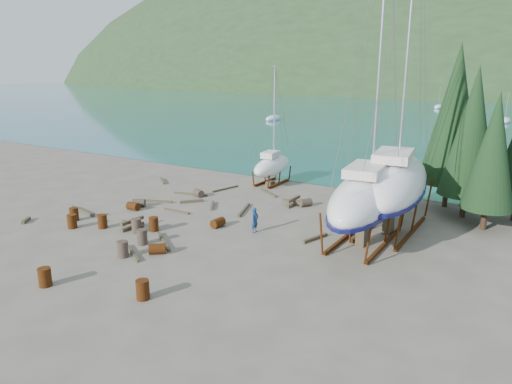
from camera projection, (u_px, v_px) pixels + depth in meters
The scene contains 44 objects.
ground at pixel (207, 235), 27.51m from camera, with size 600.00×600.00×0.00m, color #5C5648.
far_house_left at pixel (357, 86), 213.16m from camera, with size 6.60×5.60×5.60m.
far_house_center at pixel (448, 88), 192.60m from camera, with size 6.60×5.60×5.60m.
cypress_near_right at pixel (472, 132), 29.43m from camera, with size 3.60×3.60×10.00m.
cypress_mid_right at pixel (493, 152), 27.24m from camera, with size 3.06×3.06×8.50m.
cypress_back_left at pixel (454, 115), 31.61m from camera, with size 4.14×4.14×11.50m.
moored_boat_left at pixel (273, 118), 91.96m from camera, with size 2.00×5.00×6.05m.
moored_boat_mid at pixel (505, 121), 87.77m from camera, with size 2.00×5.00×6.05m.
moored_boat_far at pixel (438, 107), 121.58m from camera, with size 2.00×5.00×6.05m.
large_sailboat_near at pixel (368, 194), 25.63m from camera, with size 4.45×11.54×17.73m.
large_sailboat_far at pixel (394, 181), 27.48m from camera, with size 5.25×12.62×19.35m.
small_sailboat_shore at pixel (272, 165), 39.58m from camera, with size 2.73×6.47×10.06m.
worker at pixel (255, 220), 27.77m from camera, with size 0.58×0.38×1.59m, color navy.
drum_0 at pixel (74, 214), 30.07m from camera, with size 0.58×0.58×0.88m, color #613110.
drum_2 at pixel (133, 206), 32.38m from camera, with size 0.58×0.58×0.88m, color #613110.
drum_3 at pixel (45, 277), 20.87m from camera, with size 0.58×0.58×0.88m, color #613110.
drum_5 at pixel (123, 249), 24.15m from camera, with size 0.58×0.58×0.88m, color #2D2823.
drum_6 at pixel (218, 223), 28.86m from camera, with size 0.58×0.58×0.88m, color #613110.
drum_7 at pixel (143, 290), 19.67m from camera, with size 0.58×0.58×0.88m, color #613110.
drum_9 at pixel (199, 193), 35.86m from camera, with size 0.58×0.58×0.88m, color #2D2823.
drum_10 at pixel (102, 221), 28.64m from camera, with size 0.58×0.58×0.88m, color #613110.
drum_11 at pixel (306, 202), 33.29m from camera, with size 0.58×0.58×0.88m, color #2D2823.
drum_12 at pixel (157, 249), 24.60m from camera, with size 0.58×0.58×0.88m, color #613110.
drum_13 at pixel (72, 221), 28.63m from camera, with size 0.58×0.58×0.88m, color #613110.
drum_14 at pixel (154, 224), 28.12m from camera, with size 0.58×0.58×0.88m, color #613110.
drum_15 at pixel (139, 203), 33.19m from camera, with size 0.58×0.58×0.88m, color #2D2823.
drum_16 at pixel (136, 226), 27.82m from camera, with size 0.58×0.58×0.88m, color #2D2823.
drum_17 at pixel (142, 237), 25.93m from camera, with size 0.58×0.58×0.88m, color #2D2823.
timber_0 at pixel (225, 189), 38.06m from camera, with size 0.14×2.84×0.14m, color brown.
timber_1 at pixel (315, 238), 26.71m from camera, with size 0.19×2.01×0.19m, color brown.
timber_2 at pixel (163, 181), 40.75m from camera, with size 0.19×2.16×0.19m, color brown.
timber_3 at pixel (132, 253), 24.63m from camera, with size 0.15×2.60×0.15m, color brown.
timber_4 at pixel (212, 205), 33.27m from camera, with size 0.17×2.01×0.17m, color brown.
timber_5 at pixel (164, 241), 26.25m from camera, with size 0.16×3.06×0.16m, color brown.
timber_8 at pixel (192, 201), 34.30m from camera, with size 0.19×1.79×0.19m, color brown.
timber_9 at pixel (268, 193), 36.73m from camera, with size 0.15×2.56×0.15m, color brown.
timber_10 at pixel (244, 210), 32.22m from camera, with size 0.16×3.11×0.16m, color brown.
timber_11 at pixel (177, 211), 31.93m from camera, with size 0.15×2.20×0.15m, color brown.
timber_13 at pixel (26, 220), 29.87m from camera, with size 0.22×1.03×0.22m, color brown.
timber_14 at pixel (83, 211), 31.91m from camera, with size 0.18×3.02×0.18m, color brown.
timber_15 at pixel (191, 194), 36.42m from camera, with size 0.15×2.92×0.15m, color brown.
timber_17 at pixel (157, 201), 34.37m from camera, with size 0.16×2.37×0.16m, color brown.
timber_pile_fore at pixel (132, 224), 28.60m from camera, with size 1.80×1.80×0.60m.
timber_pile_aft at pixel (293, 202), 33.45m from camera, with size 1.80×1.80×0.60m.
Camera 1 is at (16.31, -20.38, 9.55)m, focal length 32.00 mm.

